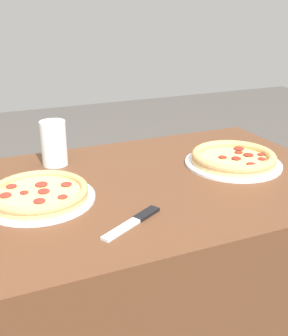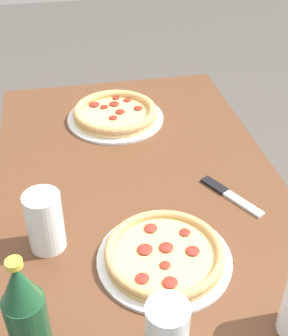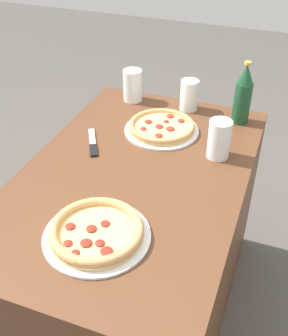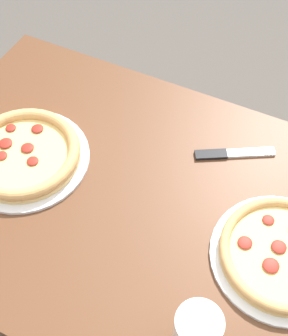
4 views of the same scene
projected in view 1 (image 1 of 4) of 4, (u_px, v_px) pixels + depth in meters
name	position (u px, v px, depth m)	size (l,w,h in m)	color
table	(143.00, 289.00, 1.30)	(1.14, 0.72, 0.72)	#56331E
pizza_salami	(39.00, 194.00, 1.05)	(0.28, 0.28, 0.04)	silver
pizza_margherita	(234.00, 159.00, 1.29)	(0.29, 0.29, 0.04)	silver
glass_water	(54.00, 145.00, 1.27)	(0.08, 0.08, 0.14)	white
knife	(134.00, 221.00, 0.95)	(0.17, 0.11, 0.01)	black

